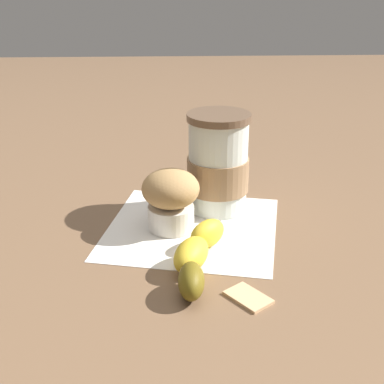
{
  "coord_description": "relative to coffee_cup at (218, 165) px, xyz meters",
  "views": [
    {
      "loc": [
        0.67,
        -0.03,
        0.34
      ],
      "look_at": [
        0.0,
        0.0,
        0.05
      ],
      "focal_mm": 50.0,
      "sensor_mm": 36.0,
      "label": 1
    }
  ],
  "objects": [
    {
      "name": "muffin",
      "position": [
        0.06,
        -0.07,
        -0.02
      ],
      "size": [
        0.08,
        0.08,
        0.09
      ],
      "color": "white",
      "rests_on": "paper_napkin"
    },
    {
      "name": "ground_plane",
      "position": [
        0.06,
        -0.04,
        -0.07
      ],
      "size": [
        3.0,
        3.0,
        0.0
      ],
      "primitive_type": "plane",
      "color": "brown"
    },
    {
      "name": "banana",
      "position": [
        0.17,
        -0.04,
        -0.05
      ],
      "size": [
        0.17,
        0.08,
        0.04
      ],
      "color": "gold",
      "rests_on": "paper_napkin"
    },
    {
      "name": "coffee_cup",
      "position": [
        0.0,
        0.0,
        0.0
      ],
      "size": [
        0.09,
        0.09,
        0.15
      ],
      "color": "silver",
      "rests_on": "paper_napkin"
    },
    {
      "name": "sugar_packet",
      "position": [
        0.24,
        0.01,
        -0.07
      ],
      "size": [
        0.06,
        0.06,
        0.01
      ],
      "primitive_type": "cube",
      "rotation": [
        0.0,
        0.0,
        3.79
      ],
      "color": "#E0B27F",
      "rests_on": "ground_plane"
    },
    {
      "name": "paper_napkin",
      "position": [
        0.06,
        -0.04,
        -0.07
      ],
      "size": [
        0.27,
        0.27,
        0.0
      ],
      "primitive_type": "cube",
      "rotation": [
        0.0,
        0.0,
        -0.21
      ],
      "color": "white",
      "rests_on": "ground_plane"
    }
  ]
}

